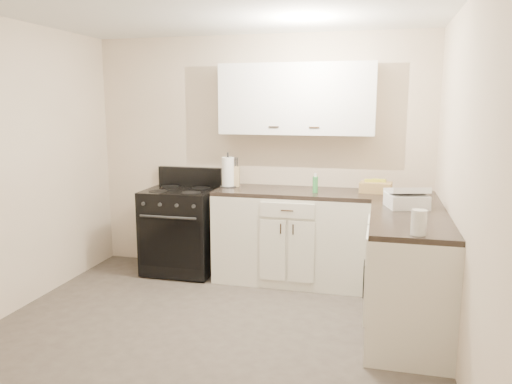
% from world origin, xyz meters
% --- Properties ---
extents(floor, '(3.60, 3.60, 0.00)m').
position_xyz_m(floor, '(0.00, 0.00, 0.00)').
color(floor, '#473F38').
rests_on(floor, ground).
extents(wall_back, '(3.60, 0.00, 3.60)m').
position_xyz_m(wall_back, '(0.00, 1.80, 1.25)').
color(wall_back, beige).
rests_on(wall_back, ground).
extents(wall_right, '(0.00, 3.60, 3.60)m').
position_xyz_m(wall_right, '(1.80, 0.00, 1.25)').
color(wall_right, beige).
rests_on(wall_right, ground).
extents(wall_front, '(3.60, 0.00, 3.60)m').
position_xyz_m(wall_front, '(0.00, -1.80, 1.25)').
color(wall_front, beige).
rests_on(wall_front, ground).
extents(base_cabinets_back, '(1.55, 0.60, 0.90)m').
position_xyz_m(base_cabinets_back, '(0.43, 1.50, 0.45)').
color(base_cabinets_back, silver).
rests_on(base_cabinets_back, floor).
extents(base_cabinets_right, '(0.60, 1.90, 0.90)m').
position_xyz_m(base_cabinets_right, '(1.50, 0.85, 0.45)').
color(base_cabinets_right, silver).
rests_on(base_cabinets_right, floor).
extents(countertop_back, '(1.55, 0.60, 0.04)m').
position_xyz_m(countertop_back, '(0.43, 1.50, 0.92)').
color(countertop_back, black).
rests_on(countertop_back, base_cabinets_back).
extents(countertop_right, '(0.60, 1.90, 0.04)m').
position_xyz_m(countertop_right, '(1.50, 0.85, 0.92)').
color(countertop_right, black).
rests_on(countertop_right, base_cabinets_right).
extents(upper_cabinets, '(1.55, 0.30, 0.70)m').
position_xyz_m(upper_cabinets, '(0.43, 1.65, 1.84)').
color(upper_cabinets, white).
rests_on(upper_cabinets, wall_back).
extents(stove, '(0.73, 0.63, 0.88)m').
position_xyz_m(stove, '(-0.77, 1.48, 0.46)').
color(stove, black).
rests_on(stove, floor).
extents(knife_block, '(0.11, 0.10, 0.21)m').
position_xyz_m(knife_block, '(-0.21, 1.60, 1.05)').
color(knife_block, '#CFB87F').
rests_on(knife_block, countertop_back).
extents(paper_towel, '(0.15, 0.15, 0.31)m').
position_xyz_m(paper_towel, '(-0.27, 1.55, 1.09)').
color(paper_towel, white).
rests_on(paper_towel, countertop_back).
extents(soap_bottle, '(0.07, 0.07, 0.16)m').
position_xyz_m(soap_bottle, '(0.66, 1.43, 1.02)').
color(soap_bottle, green).
rests_on(soap_bottle, countertop_back).
extents(wicker_basket, '(0.32, 0.23, 0.10)m').
position_xyz_m(wicker_basket, '(1.23, 1.58, 0.99)').
color(wicker_basket, tan).
rests_on(wicker_basket, countertop_right).
extents(countertop_grill, '(0.38, 0.36, 0.11)m').
position_xyz_m(countertop_grill, '(1.48, 0.90, 1.00)').
color(countertop_grill, white).
rests_on(countertop_grill, countertop_right).
extents(glass_jar, '(0.13, 0.13, 0.17)m').
position_xyz_m(glass_jar, '(1.52, 0.00, 1.02)').
color(glass_jar, silver).
rests_on(glass_jar, countertop_right).
extents(oven_mitt_near, '(0.02, 0.15, 0.26)m').
position_xyz_m(oven_mitt_near, '(1.18, 0.43, 0.45)').
color(oven_mitt_near, black).
rests_on(oven_mitt_near, base_cabinets_right).
extents(oven_mitt_far, '(0.02, 0.14, 0.24)m').
position_xyz_m(oven_mitt_far, '(1.18, 0.50, 0.44)').
color(oven_mitt_far, black).
rests_on(oven_mitt_far, base_cabinets_right).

